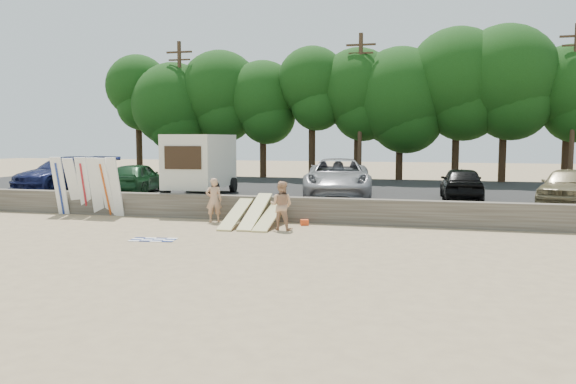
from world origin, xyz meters
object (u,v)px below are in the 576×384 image
at_px(car_2, 338,178).
at_px(cooler, 254,221).
at_px(box_trailer, 200,161).
at_px(car_0, 66,173).
at_px(beachgoer_a, 214,200).
at_px(car_3, 462,183).
at_px(beachgoer_b, 281,205).
at_px(car_1, 137,178).
at_px(car_4, 568,186).

height_order(car_2, cooler, car_2).
xyz_separation_m(box_trailer, car_0, (-7.81, 0.77, -0.73)).
bearing_deg(cooler, beachgoer_a, 161.24).
height_order(car_3, beachgoer_b, car_3).
bearing_deg(cooler, car_2, 53.02).
bearing_deg(box_trailer, car_3, 0.35).
relative_size(car_2, beachgoer_b, 3.47).
bearing_deg(car_3, car_2, -1.65).
bearing_deg(car_1, box_trailer, 170.47).
distance_m(car_1, beachgoer_a, 6.50).
bearing_deg(beachgoer_a, box_trailer, -80.96).
xyz_separation_m(car_1, car_2, (9.72, 0.77, 0.13)).
bearing_deg(cooler, car_0, 150.11).
bearing_deg(car_2, car_3, -8.96).
height_order(car_2, car_3, car_2).
bearing_deg(beachgoer_b, car_4, -149.74).
relative_size(car_0, car_4, 1.34).
distance_m(car_2, car_4, 9.47).
relative_size(car_1, beachgoer_a, 2.44).
height_order(car_0, beachgoer_b, car_0).
height_order(car_3, beachgoer_a, car_3).
xyz_separation_m(beachgoer_b, cooler, (-1.34, 0.87, -0.74)).
xyz_separation_m(box_trailer, beachgoer_a, (2.04, -3.48, -1.39)).
bearing_deg(car_4, beachgoer_b, -134.45).
bearing_deg(car_1, beachgoer_b, 142.74).
distance_m(car_1, car_3, 15.14).
height_order(car_0, car_4, car_0).
relative_size(car_0, car_1, 1.35).
relative_size(car_0, beachgoer_b, 3.26).
height_order(car_4, cooler, car_4).
distance_m(car_4, beachgoer_a, 14.22).
relative_size(box_trailer, cooler, 12.05).
height_order(box_trailer, car_2, box_trailer).
bearing_deg(car_0, car_2, 12.67).
bearing_deg(beachgoer_a, beachgoer_b, 137.68).
xyz_separation_m(box_trailer, car_2, (6.36, 0.85, -0.71)).
distance_m(box_trailer, car_2, 6.46).
bearing_deg(cooler, box_trailer, 126.72).
bearing_deg(car_0, beachgoer_b, -10.43).
bearing_deg(car_4, cooler, -140.57).
relative_size(box_trailer, car_3, 1.09).
bearing_deg(car_1, car_2, 176.42).
distance_m(car_4, cooler, 12.65).
height_order(car_1, beachgoer_b, car_1).
relative_size(beachgoer_a, cooler, 4.68).
distance_m(car_0, car_3, 19.57).
bearing_deg(car_2, car_4, -13.11).
bearing_deg(beachgoer_b, car_2, -95.94).
bearing_deg(car_1, beachgoer_a, 138.49).
xyz_separation_m(beachgoer_a, cooler, (1.78, -0.33, -0.73)).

